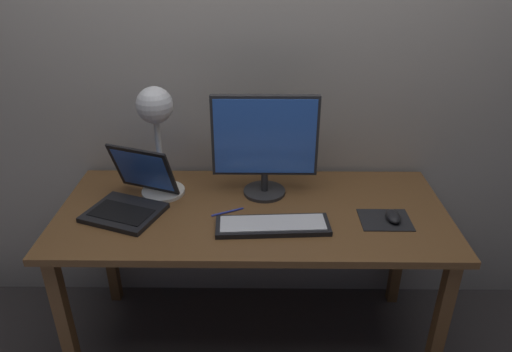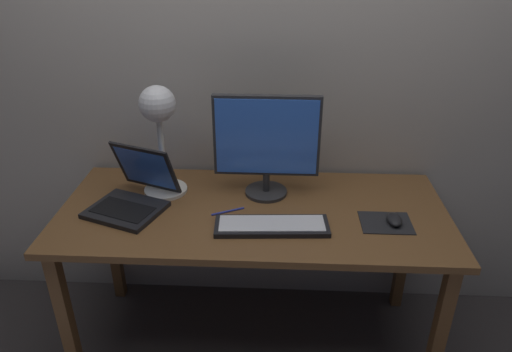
{
  "view_description": "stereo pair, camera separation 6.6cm",
  "coord_description": "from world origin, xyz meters",
  "views": [
    {
      "loc": [
        0.03,
        -1.67,
        1.76
      ],
      "look_at": [
        0.01,
        -0.05,
        0.92
      ],
      "focal_mm": 33.08,
      "sensor_mm": 36.0,
      "label": 1
    },
    {
      "loc": [
        0.1,
        -1.67,
        1.76
      ],
      "look_at": [
        0.01,
        -0.05,
        0.92
      ],
      "focal_mm": 33.08,
      "sensor_mm": 36.0,
      "label": 2
    }
  ],
  "objects": [
    {
      "name": "laptop",
      "position": [
        -0.49,
        0.02,
        0.81
      ],
      "size": [
        0.38,
        0.4,
        0.24
      ],
      "color": "black",
      "rests_on": "desk"
    },
    {
      "name": "pen",
      "position": [
        -0.1,
        -0.03,
        0.74
      ],
      "size": [
        0.13,
        0.07,
        0.01
      ],
      "primitive_type": "cylinder",
      "rotation": [
        0.0,
        1.57,
        0.45
      ],
      "color": "#2633A5",
      "rests_on": "desk"
    },
    {
      "name": "back_wall",
      "position": [
        0.0,
        0.4,
        1.3
      ],
      "size": [
        4.8,
        0.06,
        2.6
      ],
      "primitive_type": "cube",
      "color": "#A8A099",
      "rests_on": "ground"
    },
    {
      "name": "ground_plane",
      "position": [
        0.0,
        0.0,
        0.0
      ],
      "size": [
        4.8,
        4.8,
        0.0
      ],
      "primitive_type": "plane",
      "color": "#383333",
      "rests_on": "ground"
    },
    {
      "name": "monitor",
      "position": [
        0.05,
        0.13,
        0.99
      ],
      "size": [
        0.44,
        0.18,
        0.45
      ],
      "color": "#28282B",
      "rests_on": "desk"
    },
    {
      "name": "desk_lamp",
      "position": [
        -0.39,
        0.13,
        1.08
      ],
      "size": [
        0.19,
        0.19,
        0.48
      ],
      "color": "beige",
      "rests_on": "desk"
    },
    {
      "name": "mouse",
      "position": [
        0.56,
        -0.08,
        0.76
      ],
      "size": [
        0.06,
        0.1,
        0.03
      ],
      "primitive_type": "ellipsoid",
      "color": "black",
      "rests_on": "mousepad"
    },
    {
      "name": "keyboard_main",
      "position": [
        0.08,
        -0.14,
        0.75
      ],
      "size": [
        0.45,
        0.16,
        0.03
      ],
      "color": "black",
      "rests_on": "desk"
    },
    {
      "name": "mousepad",
      "position": [
        0.53,
        -0.08,
        0.74
      ],
      "size": [
        0.2,
        0.16,
        0.0
      ],
      "primitive_type": "cube",
      "color": "black",
      "rests_on": "desk"
    },
    {
      "name": "desk",
      "position": [
        0.0,
        0.0,
        0.66
      ],
      "size": [
        1.6,
        0.7,
        0.74
      ],
      "color": "brown",
      "rests_on": "ground"
    }
  ]
}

